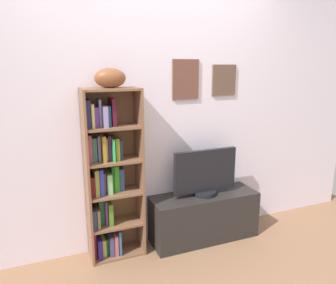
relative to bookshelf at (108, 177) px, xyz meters
The scene contains 5 objects.
back_wall 0.64m from the bookshelf, 16.76° to the left, with size 4.80×0.08×2.37m.
bookshelf is the anchor object (origin of this frame).
football 0.85m from the bookshelf, 31.25° to the right, with size 0.25×0.16×0.16m, color brown.
tv_stand 1.04m from the bookshelf, ahead, with size 1.05×0.35×0.46m.
television 0.91m from the bookshelf, ahead, with size 0.63×0.22×0.45m.
Camera 1 is at (-0.92, -1.61, 1.67)m, focal length 34.14 mm.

